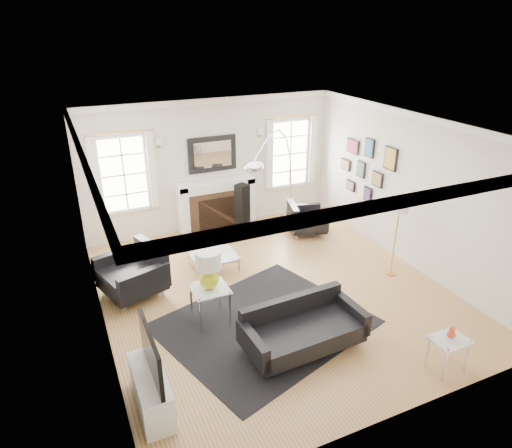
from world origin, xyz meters
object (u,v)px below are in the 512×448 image
fireplace (217,206)px  coffee_table (213,255)px  armchair_left (135,274)px  arc_floor_lamp (274,184)px  gourd_lamp (209,267)px  armchair_right (305,220)px  sofa (301,329)px

fireplace → coffee_table: (-0.71, -1.72, -0.22)m
armchair_left → arc_floor_lamp: arc_floor_lamp is taller
gourd_lamp → coffee_table: bearing=69.2°
armchair_right → coffee_table: 2.44m
coffee_table → gourd_lamp: size_ratio=1.30×
armchair_right → gourd_lamp: gourd_lamp is taller
fireplace → armchair_right: bearing=-31.8°
sofa → gourd_lamp: 1.59m
armchair_right → armchair_left: bearing=-166.5°
sofa → gourd_lamp: (-0.96, 1.09, 0.64)m
armchair_left → gourd_lamp: 1.63m
sofa → coffee_table: size_ratio=2.19×
armchair_left → sofa: bearing=-51.7°
fireplace → sofa: size_ratio=0.97×
armchair_right → gourd_lamp: 3.66m
coffee_table → arc_floor_lamp: (1.47, 0.49, 1.00)m
gourd_lamp → arc_floor_lamp: 2.82m
sofa → armchair_left: 2.98m
arc_floor_lamp → gourd_lamp: bearing=-136.3°
coffee_table → arc_floor_lamp: arc_floor_lamp is taller
fireplace → sofa: fireplace is taller
armchair_left → armchair_right: 3.87m
gourd_lamp → arc_floor_lamp: bearing=43.7°
sofa → armchair_right: size_ratio=1.74×
armchair_left → gourd_lamp: (0.88, -1.25, 0.56)m
fireplace → armchair_right: (1.63, -1.01, -0.23)m
sofa → coffee_table: bearing=99.4°
fireplace → gourd_lamp: size_ratio=2.76×
sofa → arc_floor_lamp: 3.35m
armchair_left → coffee_table: bearing=7.5°
fireplace → gourd_lamp: (-1.25, -3.17, 0.41)m
coffee_table → arc_floor_lamp: 1.84m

